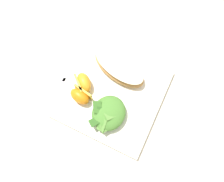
% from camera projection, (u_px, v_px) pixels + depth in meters
% --- Properties ---
extents(ground, '(3.00, 3.00, 0.00)m').
position_uv_depth(ground, '(112.00, 94.00, 0.65)').
color(ground, beige).
extents(white_plate, '(0.28, 0.28, 0.02)m').
position_uv_depth(white_plate, '(112.00, 93.00, 0.64)').
color(white_plate, white).
rests_on(white_plate, ground).
extents(cheesy_pizza_bread, '(0.12, 0.18, 0.04)m').
position_uv_depth(cheesy_pizza_bread, '(119.00, 67.00, 0.64)').
color(cheesy_pizza_bread, tan).
rests_on(cheesy_pizza_bread, white_plate).
extents(green_salad_pile, '(0.11, 0.09, 0.04)m').
position_uv_depth(green_salad_pile, '(109.00, 113.00, 0.59)').
color(green_salad_pile, '#4C8433').
rests_on(green_salad_pile, white_plate).
extents(orange_wedge_front, '(0.07, 0.07, 0.04)m').
position_uv_depth(orange_wedge_front, '(84.00, 83.00, 0.62)').
color(orange_wedge_front, orange).
rests_on(orange_wedge_front, white_plate).
extents(orange_wedge_middle, '(0.05, 0.07, 0.04)m').
position_uv_depth(orange_wedge_middle, '(80.00, 96.00, 0.61)').
color(orange_wedge_middle, orange).
rests_on(orange_wedge_middle, white_plate).
extents(metal_fork, '(0.02, 0.19, 0.01)m').
position_uv_depth(metal_fork, '(51.00, 73.00, 0.66)').
color(metal_fork, silver).
rests_on(metal_fork, ground).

